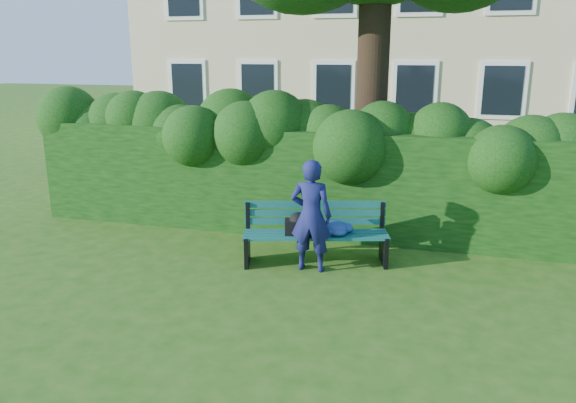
# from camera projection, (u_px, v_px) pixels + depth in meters

# --- Properties ---
(ground) EXTENTS (80.00, 80.00, 0.00)m
(ground) POSITION_uv_depth(u_px,v_px,m) (276.00, 278.00, 7.84)
(ground) COLOR #235311
(ground) RESTS_ON ground
(hedge) EXTENTS (10.00, 1.00, 1.80)m
(hedge) POSITION_uv_depth(u_px,v_px,m) (313.00, 181.00, 9.65)
(hedge) COLOR black
(hedge) RESTS_ON ground
(park_bench) EXTENTS (2.19, 1.11, 0.89)m
(park_bench) POSITION_uv_depth(u_px,v_px,m) (317.00, 231.00, 8.28)
(park_bench) COLOR #0E4841
(park_bench) RESTS_ON ground
(man_reading) EXTENTS (0.60, 0.40, 1.62)m
(man_reading) POSITION_uv_depth(u_px,v_px,m) (311.00, 216.00, 7.93)
(man_reading) COLOR #171A52
(man_reading) RESTS_ON ground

